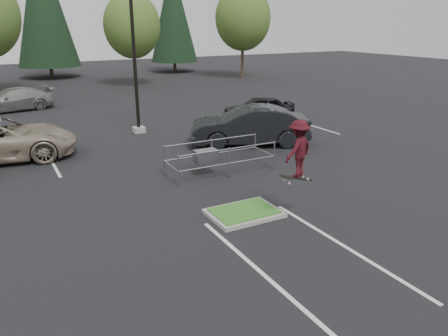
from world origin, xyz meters
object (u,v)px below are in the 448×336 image
car_r_charc (249,126)px  car_r_black (259,108)px  car_far_silver (14,100)px  conif_c (173,12)px  decid_c (132,28)px  conif_b (43,0)px  decid_d (243,20)px  cart_corral (209,156)px  light_pole (134,46)px  skateboarder (298,149)px

car_r_charc → car_r_black: 5.70m
car_far_silver → car_r_charc: bearing=21.5°
conif_c → car_r_charc: bearing=-106.3°
decid_c → conif_b: size_ratio=0.58×
car_r_black → decid_d: bearing=170.4°
conif_c → cart_corral: size_ratio=2.92×
light_pole → car_far_silver: bearing=118.8°
conif_c → car_r_black: bearing=-102.1°
conif_b → conif_c: 14.07m
light_pole → skateboarder: (0.70, -13.00, -2.31)m
cart_corral → car_r_charc: 4.76m
conif_c → cart_corral: (-13.20, -35.50, -6.09)m
skateboarder → car_far_silver: 23.87m
decid_c → car_far_silver: (-10.99, -7.83, -4.49)m
conif_b → skateboarder: (1.20, -41.50, -5.60)m
conif_b → cart_corral: 37.19m
light_pole → car_r_black: light_pole is taller
light_pole → conif_b: bearing=91.0°
car_far_silver → decid_c: bearing=114.7°
decid_d → car_far_silver: size_ratio=1.80×
cart_corral → car_far_silver: (-5.80, 18.00, 0.00)m
conif_b → car_r_black: 30.91m
car_r_charc → car_far_silver: (-9.50, 15.00, -0.18)m
decid_c → decid_d: decid_d is taller
decid_c → car_r_charc: bearing=-93.7°
decid_c → decid_d: 12.03m
conif_b → car_far_silver: 20.43m
car_r_charc → conif_b: bearing=-148.8°
decid_d → car_far_silver: (-22.99, -8.33, -5.15)m
conif_b → skateboarder: conif_b is taller
decid_c → car_r_black: decid_c is taller
decid_d → conif_b: bearing=150.5°
skateboarder → car_r_charc: 8.75m
car_r_charc → car_far_silver: bearing=-124.1°
cart_corral → car_r_black: bearing=46.7°
decid_d → conif_c: bearing=113.5°
light_pole → cart_corral: 8.86m
decid_d → conif_b: (-17.99, 10.17, 1.94)m
conif_b → car_r_charc: (4.50, -33.50, -6.90)m
decid_c → car_r_black: bearing=-83.7°
cart_corral → light_pole: bearing=92.7°
light_pole → conif_c: 30.72m
decid_d → car_r_charc: 27.41m
conif_b → conif_c: bearing=-4.1°
decid_c → car_far_silver: decid_c is taller
light_pole → skateboarder: 13.22m
decid_c → conif_c: 12.65m
cart_corral → car_r_black: 10.39m
decid_d → skateboarder: bearing=-118.2°
decid_d → cart_corral: (-17.19, -26.33, -5.15)m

